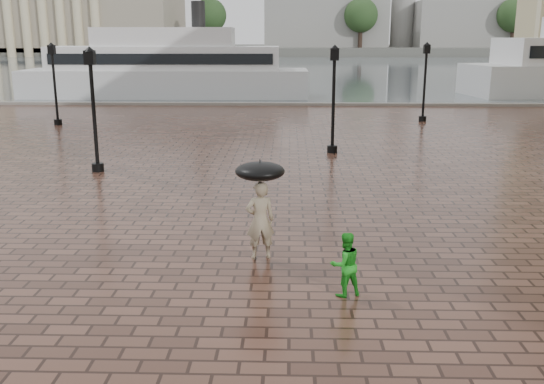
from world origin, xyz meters
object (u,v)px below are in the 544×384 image
Objects in this scene: street_lamps at (235,91)px; ferry_near at (166,69)px; adult_pedestrian at (260,220)px; child_pedestrian at (345,264)px.

street_lamps is 21.92m from ferry_near.
street_lamps is 16.60m from adult_pedestrian.
adult_pedestrian is 0.08× the size of ferry_near.
adult_pedestrian is at bearing -76.73° from ferry_near.
street_lamps is 0.93× the size of ferry_near.
ferry_near is (-7.43, 20.63, -0.06)m from street_lamps.
child_pedestrian is at bearing -75.04° from ferry_near.
adult_pedestrian is at bearing -83.08° from street_lamps.
adult_pedestrian reaches higher than child_pedestrian.
child_pedestrian is (3.73, -18.40, -1.68)m from street_lamps.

